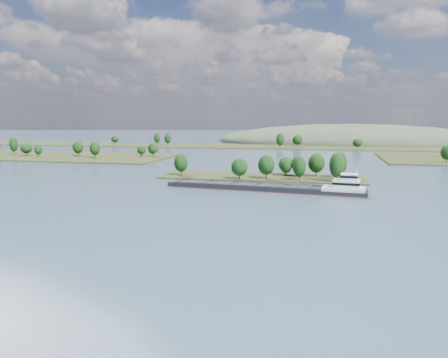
# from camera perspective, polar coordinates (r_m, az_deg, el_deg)

# --- Properties ---
(ground) EXTENTS (1800.00, 1800.00, 0.00)m
(ground) POSITION_cam_1_polar(r_m,az_deg,el_deg) (158.79, 1.78, -2.73)
(ground) COLOR #374B5F
(ground) RESTS_ON ground
(tree_island) EXTENTS (100.00, 31.21, 14.59)m
(tree_island) POSITION_cam_1_polar(r_m,az_deg,el_deg) (214.63, 6.47, 1.11)
(tree_island) COLOR #293015
(tree_island) RESTS_ON ground
(back_shoreline) EXTENTS (900.00, 60.00, 15.51)m
(back_shoreline) POSITION_cam_1_polar(r_m,az_deg,el_deg) (434.18, 10.28, 4.14)
(back_shoreline) COLOR #293015
(back_shoreline) RESTS_ON ground
(hill_west) EXTENTS (320.00, 160.00, 44.00)m
(hill_west) POSITION_cam_1_polar(r_m,az_deg,el_deg) (534.63, 16.25, 4.59)
(hill_west) COLOR #3A4630
(hill_west) RESTS_ON ground
(cargo_barge) EXTENTS (83.28, 18.73, 11.18)m
(cargo_barge) POSITION_cam_1_polar(r_m,az_deg,el_deg) (179.13, 6.97, -1.08)
(cargo_barge) COLOR black
(cargo_barge) RESTS_ON ground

